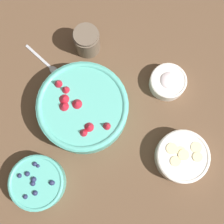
{
  "coord_description": "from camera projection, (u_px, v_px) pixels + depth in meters",
  "views": [
    {
      "loc": [
        0.14,
        -0.01,
        0.91
      ],
      "look_at": [
        -0.05,
        -0.0,
        0.04
      ],
      "focal_mm": 50.0,
      "sensor_mm": 36.0,
      "label": 1
    }
  ],
  "objects": [
    {
      "name": "ground_plane",
      "position": [
        114.0,
        130.0,
        0.91
      ],
      "size": [
        4.0,
        4.0,
        0.0
      ],
      "primitive_type": "plane",
      "color": "brown"
    },
    {
      "name": "bowl_cream",
      "position": [
        168.0,
        82.0,
        0.92
      ],
      "size": [
        0.11,
        0.11,
        0.05
      ],
      "color": "white",
      "rests_on": "ground_plane"
    },
    {
      "name": "spoon",
      "position": [
        48.0,
        65.0,
        0.95
      ],
      "size": [
        0.11,
        0.11,
        0.01
      ],
      "color": "#B2B2B7",
      "rests_on": "ground_plane"
    },
    {
      "name": "bowl_strawberries",
      "position": [
        83.0,
        108.0,
        0.88
      ],
      "size": [
        0.26,
        0.26,
        0.1
      ],
      "color": "#56B7A8",
      "rests_on": "ground_plane"
    },
    {
      "name": "bowl_bananas",
      "position": [
        182.0,
        157.0,
        0.87
      ],
      "size": [
        0.15,
        0.15,
        0.05
      ],
      "color": "white",
      "rests_on": "ground_plane"
    },
    {
      "name": "jar_chocolate",
      "position": [
        87.0,
        41.0,
        0.93
      ],
      "size": [
        0.08,
        0.08,
        0.09
      ],
      "color": "brown",
      "rests_on": "ground_plane"
    },
    {
      "name": "bowl_blueberries",
      "position": [
        37.0,
        183.0,
        0.85
      ],
      "size": [
        0.15,
        0.15,
        0.06
      ],
      "color": "#56B7A8",
      "rests_on": "ground_plane"
    }
  ]
}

